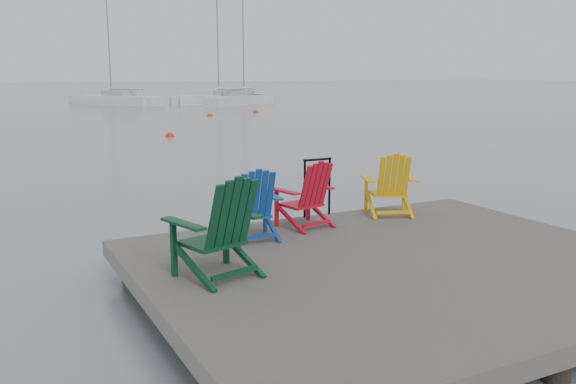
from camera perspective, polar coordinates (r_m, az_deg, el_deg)
name	(u,v)px	position (r m, az deg, el deg)	size (l,w,h in m)	color
ground	(401,300)	(7.55, 10.50, -9.89)	(400.00, 400.00, 0.00)	slate
dock	(402,272)	(7.43, 10.59, -7.39)	(6.00, 5.00, 1.40)	#33302D
handrail	(317,181)	(9.37, 2.76, 1.00)	(0.48, 0.04, 0.90)	black
chair_green	(220,227)	(6.55, -6.41, -3.28)	(1.03, 0.98, 1.11)	#09351F
chair_blue	(252,204)	(8.02, -3.41, -1.14)	(0.81, 0.75, 0.96)	navy
chair_red	(307,194)	(8.67, 1.77, -0.21)	(0.87, 0.82, 0.96)	red
chair_yellow	(390,184)	(9.52, 9.56, 0.73)	(0.95, 0.91, 0.98)	#E4A90C
sailboat_near	(116,101)	(55.39, -15.82, 8.22)	(6.54, 8.82, 12.21)	silver
sailboat_mid	(241,100)	(54.48, -4.38, 8.56)	(8.56, 7.48, 12.43)	silver
sailboat_far	(224,100)	(54.61, -6.04, 8.54)	(8.07, 3.38, 10.89)	silver
buoy_a	(170,137)	(26.77, -11.01, 5.10)	(0.38, 0.38, 0.38)	red
buoy_c	(256,113)	(42.66, -3.03, 7.42)	(0.41, 0.41, 0.41)	red
buoy_d	(210,116)	(39.64, -7.30, 7.07)	(0.37, 0.37, 0.37)	red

